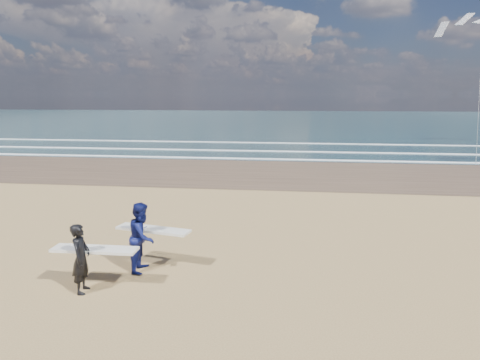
# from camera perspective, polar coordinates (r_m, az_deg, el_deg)

# --- Properties ---
(ocean) EXTENTS (220.00, 100.00, 0.02)m
(ocean) POSITION_cam_1_polar(r_m,az_deg,el_deg) (82.96, 17.26, 7.45)
(ocean) COLOR #1B363D
(ocean) RESTS_ON ground
(foam_breakers) EXTENTS (220.00, 11.70, 0.05)m
(foam_breakers) POSITION_cam_1_polar(r_m,az_deg,el_deg) (40.55, 27.66, 3.17)
(foam_breakers) COLOR white
(foam_breakers) RESTS_ON ground
(surfer_near) EXTENTS (2.21, 0.98, 1.78)m
(surfer_near) POSITION_cam_1_polar(r_m,az_deg,el_deg) (11.56, -20.21, -9.62)
(surfer_near) COLOR black
(surfer_near) RESTS_ON ground
(surfer_far) EXTENTS (2.26, 1.32, 1.97)m
(surfer_far) POSITION_cam_1_polar(r_m,az_deg,el_deg) (12.41, -12.82, -7.33)
(surfer_far) COLOR #0D134C
(surfer_far) RESTS_ON ground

